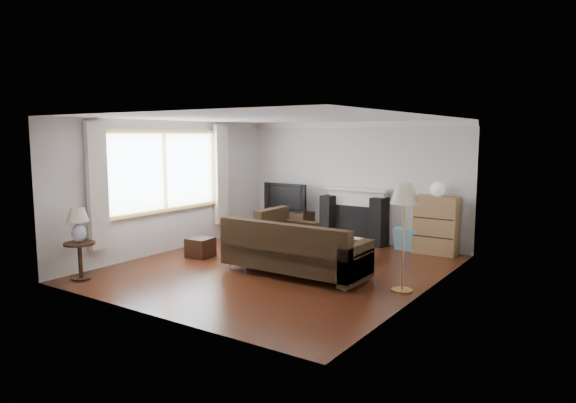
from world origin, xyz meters
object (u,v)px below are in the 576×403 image
Objects in this scene: bookshelf at (436,225)px; floor_lamp at (403,238)px; sectional_sofa at (295,250)px; side_table at (80,261)px; tv_stand at (288,223)px; coffee_table at (342,249)px.

floor_lamp is at bearing -81.93° from bookshelf.
sectional_sofa is 3.34m from side_table.
bookshelf reaches higher than side_table.
tv_stand is 3.33m from bookshelf.
sectional_sofa is at bearing -117.08° from bookshelf.
bookshelf reaches higher than tv_stand.
side_table is at bearing -124.04° from coffee_table.
side_table is (-4.37, -2.20, -0.49)m from floor_lamp.
bookshelf is 1.90m from coffee_table.
coffee_table is 1.72× the size of side_table.
floor_lamp reaches higher than bookshelf.
floor_lamp reaches higher than side_table.
coffee_table is 4.38m from side_table.
bookshelf is at bearing 50.16° from side_table.
side_table is (-2.61, -2.08, -0.12)m from sectional_sofa.
side_table is (-0.68, -4.74, 0.02)m from tv_stand.
sectional_sofa reaches higher than coffee_table.
bookshelf is at bearing 0.99° from tv_stand.
tv_stand is 2.47m from coffee_table.
floor_lamp is (1.61, -1.20, 0.58)m from coffee_table.
tv_stand is 3.29m from sectional_sofa.
coffee_table is at bearing 50.96° from side_table.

